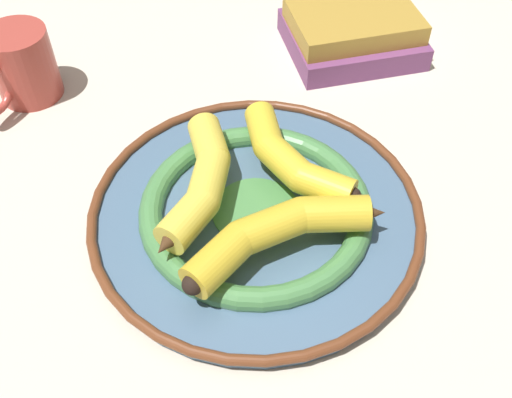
# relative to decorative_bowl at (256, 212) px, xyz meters

# --- Properties ---
(ground_plane) EXTENTS (2.80, 2.80, 0.00)m
(ground_plane) POSITION_rel_decorative_bowl_xyz_m (0.00, -0.03, -0.01)
(ground_plane) COLOR beige
(decorative_bowl) EXTENTS (0.35, 0.35, 0.03)m
(decorative_bowl) POSITION_rel_decorative_bowl_xyz_m (0.00, 0.00, 0.00)
(decorative_bowl) COLOR slate
(decorative_bowl) RESTS_ON ground_plane
(banana_a) EXTENTS (0.06, 0.18, 0.03)m
(banana_a) POSITION_rel_decorative_bowl_xyz_m (-0.06, -0.02, 0.03)
(banana_a) COLOR yellow
(banana_a) RESTS_ON decorative_bowl
(banana_b) EXTENTS (0.21, 0.09, 0.04)m
(banana_b) POSITION_rel_decorative_bowl_xyz_m (0.01, 0.06, 0.04)
(banana_b) COLOR gold
(banana_b) RESTS_ON decorative_bowl
(banana_c) EXTENTS (0.15, 0.14, 0.04)m
(banana_c) POSITION_rel_decorative_bowl_xyz_m (0.04, -0.04, 0.04)
(banana_c) COLOR yellow
(banana_c) RESTS_ON decorative_bowl
(book_stack) EXTENTS (0.22, 0.20, 0.06)m
(book_stack) POSITION_rel_decorative_bowl_xyz_m (-0.29, -0.17, 0.01)
(book_stack) COLOR #753D70
(book_stack) RESTS_ON ground_plane
(coffee_mug) EXTENTS (0.12, 0.09, 0.09)m
(coffee_mug) POSITION_rel_decorative_bowl_xyz_m (0.11, -0.34, 0.03)
(coffee_mug) COLOR #B24238
(coffee_mug) RESTS_ON ground_plane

